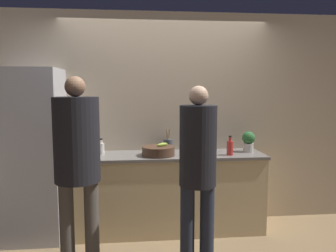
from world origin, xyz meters
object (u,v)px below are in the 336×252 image
fruit_bowl (158,151)px  utensil_crock (168,145)px  refrigerator (29,155)px  bottle_clear (101,148)px  bottle_dark (212,145)px  potted_plant (248,141)px  person_left (77,154)px  person_center (198,165)px  cup_yellow (192,147)px  bottle_red (230,147)px

fruit_bowl → utensil_crock: size_ratio=1.35×
refrigerator → bottle_clear: 0.79m
bottle_dark → potted_plant: potted_plant is taller
person_left → person_center: 1.08m
utensil_crock → potted_plant: utensil_crock is taller
refrigerator → cup_yellow: size_ratio=20.29×
refrigerator → potted_plant: 2.53m
bottle_dark → potted_plant: bearing=-5.0°
person_left → cup_yellow: person_left is taller
utensil_crock → bottle_dark: (0.53, -0.09, 0.01)m
fruit_bowl → bottle_clear: 0.67m
person_left → potted_plant: 2.05m
person_left → bottle_red: person_left is taller
cup_yellow → potted_plant: bearing=-15.7°
bottle_dark → bottle_red: bottle_red is taller
person_left → person_center: (1.07, -0.10, -0.10)m
bottle_red → person_left: bearing=-156.8°
person_center → refrigerator: bearing=152.7°
bottle_red → utensil_crock: bearing=156.1°
refrigerator → potted_plant: bearing=1.4°
fruit_bowl → bottle_red: bearing=-4.0°
fruit_bowl → cup_yellow: bearing=34.4°
refrigerator → person_left: refrigerator is taller
bottle_dark → potted_plant: 0.44m
person_center → cup_yellow: size_ratio=18.22×
bottle_dark → bottle_red: (0.15, -0.21, 0.01)m
bottle_clear → utensil_crock: bearing=8.6°
refrigerator → utensil_crock: (1.57, 0.19, 0.05)m
person_center → potted_plant: size_ratio=6.88×
person_center → potted_plant: 1.25m
utensil_crock → cup_yellow: utensil_crock is taller
potted_plant → bottle_clear: bearing=179.6°
cup_yellow → utensil_crock: bearing=-169.9°
refrigerator → fruit_bowl: refrigerator is taller
utensil_crock → cup_yellow: bearing=10.1°
person_center → bottle_dark: (0.37, 0.99, 0.00)m
bottle_clear → person_center: bearing=-45.5°
utensil_crock → potted_plant: 0.97m
person_left → person_center: person_left is taller
person_center → bottle_dark: bearing=69.6°
utensil_crock → cup_yellow: (0.30, 0.05, -0.04)m
fruit_bowl → bottle_dark: bearing=12.9°
utensil_crock → bottle_dark: utensil_crock is taller
person_left → bottle_clear: bearing=82.2°
fruit_bowl → potted_plant: 1.10m
potted_plant → fruit_bowl: bearing=-174.0°
person_left → bottle_clear: (0.12, 0.86, -0.10)m
utensil_crock → bottle_clear: utensil_crock is taller
refrigerator → bottle_red: (2.26, -0.11, 0.06)m
cup_yellow → bottle_clear: bearing=-171.0°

